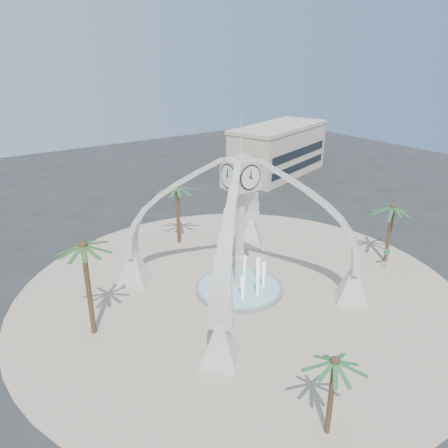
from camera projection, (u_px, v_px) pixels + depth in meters
ground at (239, 291)px, 40.10m from camera, size 140.00×140.00×0.00m
plaza at (239, 290)px, 40.09m from camera, size 40.00×40.00×0.06m
clock_tower at (240, 225)px, 37.68m from camera, size 17.94×17.94×16.30m
fountain at (239, 288)px, 39.99m from camera, size 8.00×8.00×3.62m
building_ne at (279, 150)px, 75.81m from camera, size 21.87×14.17×8.60m
palm_east at (393, 208)px, 43.30m from camera, size 4.70×4.70×6.90m
palm_west at (83, 247)px, 31.35m from camera, size 5.32×5.32×8.37m
palm_north at (177, 187)px, 47.56m from camera, size 5.19×5.19×7.50m
palm_south at (335, 362)px, 23.39m from camera, size 4.41×4.41×5.75m
street_sign at (386, 254)px, 43.60m from camera, size 0.75×0.34×2.21m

